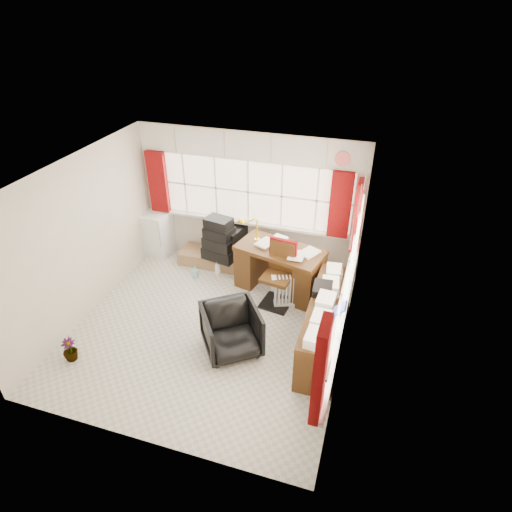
# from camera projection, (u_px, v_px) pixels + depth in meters

# --- Properties ---
(ground) EXTENTS (4.00, 4.00, 0.00)m
(ground) POSITION_uv_depth(u_px,v_px,m) (210.00, 329.00, 6.58)
(ground) COLOR beige
(ground) RESTS_ON ground
(room_walls) EXTENTS (4.00, 4.00, 4.00)m
(room_walls) POSITION_uv_depth(u_px,v_px,m) (203.00, 246.00, 5.78)
(room_walls) COLOR beige
(room_walls) RESTS_ON ground
(window_back) EXTENTS (3.70, 0.12, 3.60)m
(window_back) POSITION_uv_depth(u_px,v_px,m) (248.00, 219.00, 7.64)
(window_back) COLOR #FFE8C9
(window_back) RESTS_ON room_walls
(window_right) EXTENTS (0.12, 3.70, 3.60)m
(window_right) POSITION_uv_depth(u_px,v_px,m) (343.00, 304.00, 5.59)
(window_right) COLOR #FFE8C9
(window_right) RESTS_ON room_walls
(curtains) EXTENTS (3.83, 3.83, 1.15)m
(curtains) POSITION_uv_depth(u_px,v_px,m) (286.00, 227.00, 6.32)
(curtains) COLOR maroon
(curtains) RESTS_ON room_walls
(overhead_cabinets) EXTENTS (3.98, 3.98, 0.48)m
(overhead_cabinets) POSITION_uv_depth(u_px,v_px,m) (293.00, 175.00, 5.92)
(overhead_cabinets) COLOR silver
(overhead_cabinets) RESTS_ON room_walls
(desk) EXTENTS (1.56, 1.03, 0.87)m
(desk) POSITION_uv_depth(u_px,v_px,m) (279.00, 267.00, 7.20)
(desk) COLOR #4D3012
(desk) RESTS_ON ground
(desk_lamp) EXTENTS (0.18, 0.17, 0.43)m
(desk_lamp) POSITION_uv_depth(u_px,v_px,m) (257.00, 224.00, 7.08)
(desk_lamp) COLOR #DDB009
(desk_lamp) RESTS_ON desk
(task_chair) EXTENTS (0.53, 0.56, 1.12)m
(task_chair) POSITION_uv_depth(u_px,v_px,m) (280.00, 271.00, 6.87)
(task_chair) COLOR black
(task_chair) RESTS_ON ground
(office_chair) EXTENTS (1.08, 1.08, 0.71)m
(office_chair) POSITION_uv_depth(u_px,v_px,m) (231.00, 330.00, 6.04)
(office_chair) COLOR black
(office_chair) RESTS_ON ground
(radiator) EXTENTS (0.42, 0.28, 0.58)m
(radiator) POSITION_uv_depth(u_px,v_px,m) (286.00, 294.00, 6.94)
(radiator) COLOR white
(radiator) RESTS_ON ground
(credenza) EXTENTS (0.50, 2.00, 0.85)m
(credenza) POSITION_uv_depth(u_px,v_px,m) (325.00, 323.00, 6.10)
(credenza) COLOR #4D3012
(credenza) RESTS_ON ground
(file_tray) EXTENTS (0.29, 0.36, 0.11)m
(file_tray) POSITION_uv_depth(u_px,v_px,m) (323.00, 289.00, 6.11)
(file_tray) COLOR black
(file_tray) RESTS_ON credenza
(tv_bench) EXTENTS (1.40, 0.50, 0.25)m
(tv_bench) POSITION_uv_depth(u_px,v_px,m) (217.00, 259.00, 8.04)
(tv_bench) COLOR #9C764E
(tv_bench) RESTS_ON ground
(crt_tv) EXTENTS (0.71, 0.67, 0.54)m
(crt_tv) POSITION_uv_depth(u_px,v_px,m) (228.00, 239.00, 7.89)
(crt_tv) COLOR black
(crt_tv) RESTS_ON tv_bench
(hifi_stack) EXTENTS (0.66, 0.49, 0.81)m
(hifi_stack) POSITION_uv_depth(u_px,v_px,m) (219.00, 240.00, 7.64)
(hifi_stack) COLOR black
(hifi_stack) RESTS_ON tv_bench
(mini_fridge) EXTENTS (0.55, 0.56, 0.86)m
(mini_fridge) POSITION_uv_depth(u_px,v_px,m) (157.00, 233.00, 8.25)
(mini_fridge) COLOR white
(mini_fridge) RESTS_ON ground
(spray_bottle_a) EXTENTS (0.11, 0.11, 0.27)m
(spray_bottle_a) POSITION_uv_depth(u_px,v_px,m) (218.00, 267.00, 7.78)
(spray_bottle_a) COLOR white
(spray_bottle_a) RESTS_ON ground
(spray_bottle_b) EXTENTS (0.10, 0.10, 0.21)m
(spray_bottle_b) POSITION_uv_depth(u_px,v_px,m) (195.00, 272.00, 7.71)
(spray_bottle_b) COLOR #86C8C3
(spray_bottle_b) RESTS_ON ground
(flower_vase) EXTENTS (0.24, 0.24, 0.36)m
(flower_vase) POSITION_uv_depth(u_px,v_px,m) (70.00, 350.00, 5.96)
(flower_vase) COLOR black
(flower_vase) RESTS_ON ground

